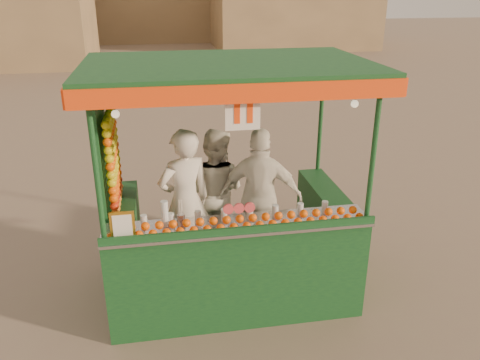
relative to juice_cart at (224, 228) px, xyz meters
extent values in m
plane|color=#766154|center=(0.44, -0.06, -0.92)|extent=(90.00, 90.00, 0.00)
cube|color=#957A55|center=(7.44, 23.94, 1.58)|extent=(9.00, 6.00, 5.00)
cube|color=#103D1F|center=(0.08, 0.14, -0.75)|extent=(2.86, 1.76, 0.33)
cylinder|color=black|center=(-0.91, 0.14, -0.72)|extent=(0.40, 0.11, 0.40)
cylinder|color=black|center=(1.07, 0.14, -0.72)|extent=(0.40, 0.11, 0.40)
cube|color=#103D1F|center=(0.08, -0.58, -0.15)|extent=(2.86, 0.33, 0.88)
cube|color=#103D1F|center=(-1.18, 0.25, -0.15)|extent=(0.33, 1.43, 0.88)
cube|color=#103D1F|center=(1.34, 0.25, -0.15)|extent=(0.33, 1.43, 0.88)
cube|color=#B2B2B7|center=(0.08, -0.55, 0.31)|extent=(2.86, 0.51, 0.03)
cylinder|color=#103D1F|center=(-1.29, -0.69, 1.06)|extent=(0.05, 0.05, 1.54)
cylinder|color=#103D1F|center=(1.45, -0.69, 1.06)|extent=(0.05, 0.05, 1.54)
cylinder|color=#103D1F|center=(-1.29, 0.96, 1.06)|extent=(0.05, 0.05, 1.54)
cylinder|color=#103D1F|center=(1.45, 0.96, 1.06)|extent=(0.05, 0.05, 1.54)
cube|color=#103D1F|center=(0.08, 0.14, 1.88)|extent=(3.08, 1.98, 0.09)
cube|color=#F6410D|center=(0.08, -0.85, 1.79)|extent=(3.08, 0.04, 0.18)
cube|color=#F6410D|center=(0.08, 1.13, 1.79)|extent=(3.08, 0.04, 0.18)
cube|color=#F6410D|center=(-1.46, 0.14, 1.79)|extent=(0.04, 1.98, 0.18)
cube|color=#F6410D|center=(1.62, 0.14, 1.79)|extent=(0.04, 1.98, 0.18)
cylinder|color=#D44046|center=(0.06, -0.69, 0.58)|extent=(0.11, 0.03, 0.11)
cube|color=gold|center=(-1.11, -0.69, 0.48)|extent=(0.24, 0.02, 0.31)
cube|color=white|center=(0.08, -0.76, 1.59)|extent=(0.33, 0.02, 0.33)
sphere|color=#FFE5B2|center=(-1.07, -0.61, 1.59)|extent=(0.08, 0.08, 0.08)
sphere|color=#FFE5B2|center=(1.23, -0.61, 1.59)|extent=(0.08, 0.08, 0.08)
imported|color=silver|center=(-0.44, 0.16, 0.31)|extent=(0.76, 0.62, 1.78)
imported|color=white|center=(-0.04, 0.57, 0.24)|extent=(0.99, 0.92, 1.64)
imported|color=white|center=(0.48, 0.19, 0.28)|extent=(1.09, 0.68, 1.73)
camera|label=1|loc=(-0.69, -5.06, 2.71)|focal=36.25mm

